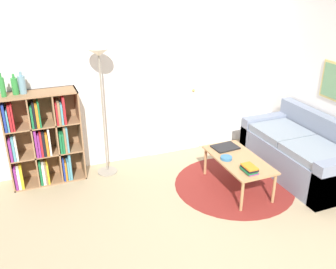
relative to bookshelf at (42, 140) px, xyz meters
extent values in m
cube|color=silver|center=(1.46, 0.21, 0.71)|extent=(7.42, 0.05, 2.60)
cube|color=white|center=(1.91, 0.18, 0.40)|extent=(0.81, 0.02, 1.98)
sphere|color=tan|center=(2.20, 0.15, 0.36)|extent=(0.04, 0.04, 0.04)
cylinder|color=maroon|center=(2.24, -1.04, -0.59)|extent=(1.54, 1.54, 0.01)
cube|color=#936B47|center=(-0.42, 0.00, 0.01)|extent=(0.02, 0.34, 1.22)
cube|color=#936B47|center=(0.48, 0.00, 0.01)|extent=(0.02, 0.34, 1.22)
cube|color=#936B47|center=(0.03, 0.00, 0.61)|extent=(0.92, 0.34, 0.02)
cube|color=#936B47|center=(0.03, 0.00, -0.59)|extent=(0.92, 0.34, 0.02)
cube|color=#936B47|center=(0.03, 0.16, 0.01)|extent=(0.92, 0.02, 1.22)
cube|color=#936B47|center=(-0.12, 0.00, 0.01)|extent=(0.02, 0.32, 1.18)
cube|color=#936B47|center=(0.18, 0.00, 0.01)|extent=(0.02, 0.32, 1.18)
cube|color=#936B47|center=(0.03, 0.00, -0.18)|extent=(0.88, 0.32, 0.02)
cube|color=#936B47|center=(0.03, 0.00, 0.21)|extent=(0.88, 0.32, 0.02)
cube|color=#7F287A|center=(-0.39, -0.05, -0.43)|extent=(0.03, 0.23, 0.30)
cube|color=silver|center=(-0.35, -0.05, -0.43)|extent=(0.03, 0.24, 0.29)
cube|color=gold|center=(-0.32, -0.06, -0.43)|extent=(0.03, 0.22, 0.30)
cube|color=#196B38|center=(-0.09, -0.05, -0.42)|extent=(0.03, 0.24, 0.31)
cube|color=silver|center=(-0.05, -0.04, -0.43)|extent=(0.03, 0.24, 0.29)
cube|color=olive|center=(-0.02, -0.05, -0.43)|extent=(0.02, 0.23, 0.29)
cube|color=gold|center=(0.00, -0.06, -0.44)|extent=(0.02, 0.22, 0.28)
cube|color=navy|center=(0.20, -0.07, -0.42)|extent=(0.02, 0.19, 0.31)
cube|color=orange|center=(0.23, -0.07, -0.45)|extent=(0.02, 0.20, 0.26)
cube|color=teal|center=(0.26, -0.05, -0.44)|extent=(0.02, 0.22, 0.28)
cube|color=teal|center=(0.29, -0.04, -0.40)|extent=(0.03, 0.25, 0.36)
cube|color=#7F287A|center=(-0.39, -0.07, -0.03)|extent=(0.03, 0.19, 0.29)
cube|color=teal|center=(-0.35, -0.07, -0.02)|extent=(0.03, 0.20, 0.30)
cube|color=silver|center=(-0.32, -0.06, -0.02)|extent=(0.02, 0.20, 0.31)
cube|color=#7F287A|center=(-0.09, -0.04, 0.00)|extent=(0.03, 0.24, 0.36)
cube|color=#7F287A|center=(-0.05, -0.04, -0.02)|extent=(0.02, 0.25, 0.30)
cube|color=#B21E23|center=(-0.03, -0.04, -0.01)|extent=(0.03, 0.26, 0.32)
cube|color=black|center=(0.01, -0.03, -0.01)|extent=(0.03, 0.27, 0.32)
cube|color=orange|center=(0.04, -0.04, -0.03)|extent=(0.03, 0.24, 0.30)
cube|color=silver|center=(0.07, -0.05, 0.00)|extent=(0.02, 0.22, 0.35)
cube|color=#196B38|center=(0.21, -0.04, -0.03)|extent=(0.03, 0.25, 0.28)
cube|color=#196B38|center=(0.24, -0.04, -0.04)|extent=(0.03, 0.26, 0.27)
cube|color=olive|center=(0.27, -0.03, 0.00)|extent=(0.02, 0.26, 0.35)
cube|color=teal|center=(0.29, -0.06, 0.00)|extent=(0.02, 0.21, 0.34)
cube|color=navy|center=(-0.39, -0.03, 0.39)|extent=(0.03, 0.27, 0.34)
cube|color=teal|center=(-0.36, -0.04, 0.35)|extent=(0.02, 0.26, 0.27)
cube|color=#B21E23|center=(-0.33, -0.03, 0.38)|extent=(0.03, 0.27, 0.32)
cube|color=#B21E23|center=(-0.30, -0.05, 0.38)|extent=(0.02, 0.22, 0.33)
cube|color=#196B38|center=(-0.09, -0.05, 0.36)|extent=(0.03, 0.23, 0.28)
cube|color=black|center=(-0.06, -0.06, 0.38)|extent=(0.03, 0.21, 0.32)
cube|color=orange|center=(-0.03, -0.06, 0.37)|extent=(0.03, 0.21, 0.30)
cube|color=#196B38|center=(0.00, -0.05, 0.38)|extent=(0.02, 0.22, 0.32)
cube|color=#B21E23|center=(0.20, -0.03, 0.36)|extent=(0.02, 0.27, 0.28)
cube|color=olive|center=(0.23, -0.05, 0.37)|extent=(0.03, 0.23, 0.29)
cube|color=teal|center=(0.26, -0.06, 0.35)|extent=(0.02, 0.21, 0.27)
cube|color=#B21E23|center=(0.30, -0.06, 0.39)|extent=(0.03, 0.21, 0.35)
cylinder|color=gray|center=(0.79, -0.08, -0.59)|extent=(0.27, 0.27, 0.01)
cylinder|color=gray|center=(0.79, -0.08, 0.26)|extent=(0.02, 0.02, 1.62)
cone|color=white|center=(0.79, -0.08, 1.07)|extent=(0.31, 0.31, 0.10)
cube|color=gray|center=(3.22, -1.09, -0.37)|extent=(0.84, 1.67, 0.45)
cube|color=gray|center=(3.56, -1.09, -0.20)|extent=(0.16, 1.67, 0.79)
cube|color=gray|center=(3.22, -0.34, -0.30)|extent=(0.84, 0.16, 0.59)
cube|color=gray|center=(3.14, -1.43, -0.10)|extent=(0.64, 0.65, 0.10)
cube|color=gray|center=(3.14, -0.75, -0.10)|extent=(0.64, 0.65, 0.10)
cube|color=#AD7F51|center=(2.24, -1.11, -0.19)|extent=(0.52, 1.00, 0.02)
cylinder|color=#AD7F51|center=(2.02, -1.57, -0.40)|extent=(0.04, 0.04, 0.40)
cylinder|color=#AD7F51|center=(2.02, -0.65, -0.40)|extent=(0.04, 0.04, 0.40)
cylinder|color=#AD7F51|center=(2.46, -1.57, -0.40)|extent=(0.04, 0.04, 0.40)
cylinder|color=#AD7F51|center=(2.46, -0.65, -0.40)|extent=(0.04, 0.04, 0.40)
cube|color=black|center=(2.24, -0.77, -0.17)|extent=(0.34, 0.27, 0.02)
cylinder|color=teal|center=(2.09, -1.06, -0.16)|extent=(0.15, 0.15, 0.04)
cube|color=#7F287A|center=(2.18, -1.44, -0.17)|extent=(0.13, 0.20, 0.01)
cube|color=#196B38|center=(2.17, -1.44, -0.15)|extent=(0.13, 0.20, 0.02)
cube|color=black|center=(2.18, -1.44, -0.13)|extent=(0.13, 0.20, 0.02)
cube|color=orange|center=(2.18, -1.44, -0.11)|extent=(0.13, 0.20, 0.02)
cylinder|color=#2D8438|center=(-0.35, -0.02, 0.74)|extent=(0.06, 0.06, 0.23)
cylinder|color=#2D8438|center=(-0.35, -0.02, 0.88)|extent=(0.02, 0.02, 0.06)
cylinder|color=#2D8438|center=(-0.22, 0.02, 0.72)|extent=(0.08, 0.08, 0.20)
cylinder|color=#2D8438|center=(-0.22, 0.02, 0.85)|extent=(0.03, 0.03, 0.05)
cylinder|color=#6B93A3|center=(-0.13, 0.03, 0.73)|extent=(0.08, 0.08, 0.22)
cylinder|color=#6B93A3|center=(-0.13, 0.03, 0.87)|extent=(0.03, 0.03, 0.05)
camera|label=1|loc=(-0.13, -4.62, 1.99)|focal=40.00mm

